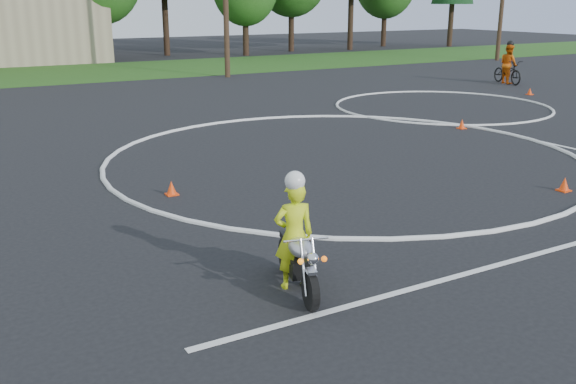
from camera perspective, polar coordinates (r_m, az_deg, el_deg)
ground at (r=14.33m, az=11.73°, el=0.61°), size 120.00×120.00×0.00m
grass_strip at (r=38.57m, az=-16.08°, el=10.26°), size 120.00×10.00×0.02m
course_markings at (r=18.93m, az=8.02°, el=4.70°), size 19.05×19.05×0.12m
primary_motorcycle at (r=8.86m, az=0.93°, el=-6.13°), size 0.75×1.71×0.92m
rider_primary_grp at (r=8.83m, az=0.54°, el=-3.59°), size 0.64×0.50×1.70m
rider_second_grp at (r=33.35m, az=18.97°, el=10.34°), size 1.23×2.26×2.06m
traffic_cones at (r=20.73m, az=17.44°, el=5.49°), size 18.71×10.59×0.30m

